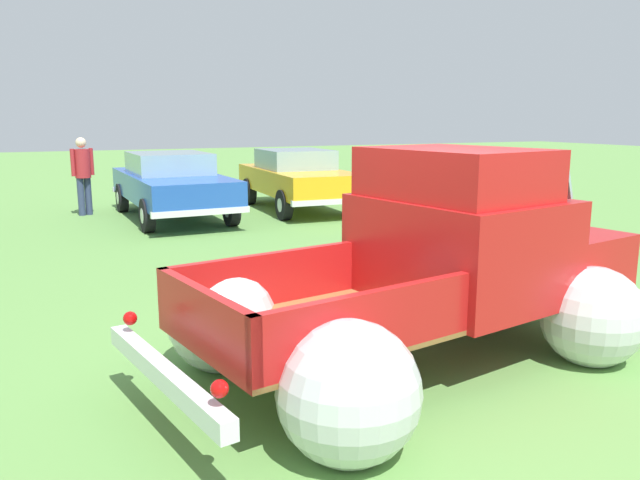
# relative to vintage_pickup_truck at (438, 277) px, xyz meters

# --- Properties ---
(ground_plane) EXTENTS (80.00, 80.00, 0.00)m
(ground_plane) POSITION_rel_vintage_pickup_truck_xyz_m (-0.38, -0.07, -0.76)
(ground_plane) COLOR #609347
(vintage_pickup_truck) EXTENTS (4.88, 3.39, 1.96)m
(vintage_pickup_truck) POSITION_rel_vintage_pickup_truck_xyz_m (0.00, 0.00, 0.00)
(vintage_pickup_truck) COLOR black
(vintage_pickup_truck) RESTS_ON ground
(show_car_0) EXTENTS (2.00, 4.75, 1.43)m
(show_car_0) POSITION_rel_vintage_pickup_truck_xyz_m (-0.56, 9.16, 0.03)
(show_car_0) COLOR black
(show_car_0) RESTS_ON ground
(show_car_1) EXTENTS (1.99, 4.34, 1.43)m
(show_car_1) POSITION_rel_vintage_pickup_truck_xyz_m (2.45, 9.24, 0.02)
(show_car_1) COLOR black
(show_car_1) RESTS_ON ground
(spectator_0) EXTENTS (0.53, 0.44, 1.75)m
(spectator_0) POSITION_rel_vintage_pickup_truck_xyz_m (-2.27, 10.44, 0.25)
(spectator_0) COLOR navy
(spectator_0) RESTS_ON ground
(lane_cone_0) EXTENTS (0.36, 0.36, 0.63)m
(lane_cone_0) POSITION_rel_vintage_pickup_truck_xyz_m (2.49, 2.38, -0.45)
(lane_cone_0) COLOR black
(lane_cone_0) RESTS_ON ground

